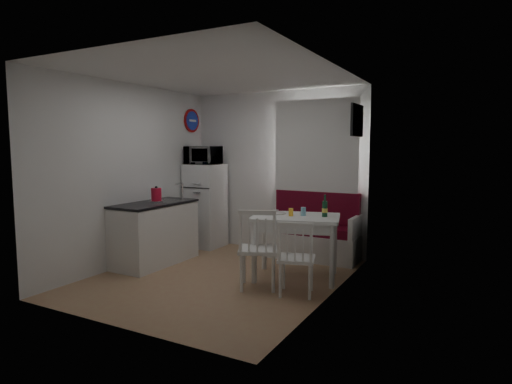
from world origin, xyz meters
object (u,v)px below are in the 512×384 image
(bench, at_px, (312,237))
(wine_bottle, at_px, (325,206))
(fridge, at_px, (205,206))
(microwave, at_px, (203,155))
(dining_table, at_px, (296,223))
(chair_left, at_px, (254,240))
(chair_right, at_px, (293,250))
(kitchen_counter, at_px, (155,233))
(kettle, at_px, (156,195))

(bench, bearing_deg, wine_bottle, -61.46)
(fridge, height_order, microwave, microwave)
(dining_table, xyz_separation_m, chair_left, (-0.25, -0.67, -0.12))
(chair_right, bearing_deg, dining_table, 93.53)
(wine_bottle, bearing_deg, kitchen_counter, -170.48)
(microwave, bearing_deg, wine_bottle, -17.98)
(microwave, bearing_deg, chair_right, -33.67)
(kettle, xyz_separation_m, wine_bottle, (2.39, 0.42, -0.06))
(kettle, bearing_deg, microwave, 91.42)
(chair_left, height_order, microwave, microwave)
(bench, xyz_separation_m, fridge, (-1.90, -0.11, 0.37))
(chair_left, bearing_deg, chair_right, -24.01)
(dining_table, xyz_separation_m, fridge, (-2.07, 0.94, -0.02))
(kitchen_counter, xyz_separation_m, chair_left, (1.84, -0.36, 0.15))
(kitchen_counter, xyz_separation_m, dining_table, (2.09, 0.31, 0.27))
(bench, xyz_separation_m, chair_right, (0.42, -1.71, 0.20))
(chair_left, bearing_deg, bench, 61.95)
(fridge, distance_m, wine_bottle, 2.57)
(kitchen_counter, distance_m, kettle, 0.56)
(dining_table, distance_m, microwave, 2.40)
(kitchen_counter, bearing_deg, chair_right, -8.53)
(microwave, bearing_deg, chair_left, -40.53)
(chair_right, bearing_deg, fridge, 128.27)
(chair_left, relative_size, kettle, 2.60)
(bench, distance_m, wine_bottle, 1.25)
(dining_table, relative_size, chair_right, 2.48)
(kitchen_counter, relative_size, wine_bottle, 4.68)
(dining_table, bearing_deg, wine_bottle, 0.33)
(chair_left, height_order, chair_right, chair_left)
(dining_table, distance_m, fridge, 2.27)
(wine_bottle, bearing_deg, bench, 118.54)
(dining_table, bearing_deg, microwave, 141.23)
(fridge, xyz_separation_m, microwave, (0.00, -0.05, 0.86))
(bench, bearing_deg, chair_left, -92.81)
(kitchen_counter, distance_m, wine_bottle, 2.52)
(dining_table, distance_m, chair_right, 0.73)
(bench, relative_size, chair_left, 2.34)
(dining_table, height_order, wine_bottle, wine_bottle)
(dining_table, relative_size, microwave, 2.28)
(bench, xyz_separation_m, kettle, (-1.87, -1.37, 0.68))
(dining_table, relative_size, wine_bottle, 4.47)
(bench, distance_m, dining_table, 1.13)
(kettle, bearing_deg, dining_table, 9.02)
(bench, bearing_deg, fridge, -176.61)
(bench, relative_size, chair_right, 2.80)
(microwave, bearing_deg, bench, 4.89)
(chair_left, distance_m, chair_right, 0.50)
(bench, relative_size, kettle, 6.09)
(kitchen_counter, distance_m, microwave, 1.63)
(chair_left, bearing_deg, wine_bottle, 26.86)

